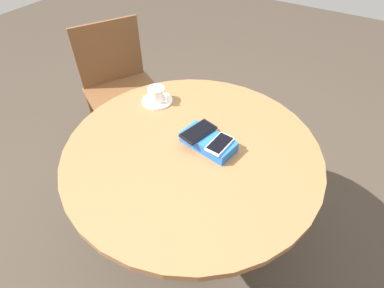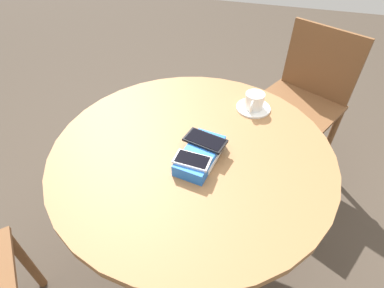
# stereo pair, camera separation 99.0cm
# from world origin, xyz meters

# --- Properties ---
(ground_plane) EXTENTS (8.00, 8.00, 0.00)m
(ground_plane) POSITION_xyz_m (0.00, 0.00, 0.00)
(ground_plane) COLOR #42382D
(round_table) EXTENTS (1.02, 1.02, 0.72)m
(round_table) POSITION_xyz_m (0.00, 0.00, 0.59)
(round_table) COLOR #2D2D2D
(round_table) RESTS_ON ground_plane
(phone_box) EXTENTS (0.23, 0.14, 0.04)m
(phone_box) POSITION_xyz_m (-0.05, -0.04, 0.74)
(phone_box) COLOR blue
(phone_box) RESTS_ON round_table
(phone_white) EXTENTS (0.07, 0.12, 0.01)m
(phone_white) POSITION_xyz_m (-0.10, -0.03, 0.76)
(phone_white) COLOR silver
(phone_white) RESTS_ON phone_box
(phone_black) EXTENTS (0.11, 0.16, 0.01)m
(phone_black) POSITION_xyz_m (0.00, -0.05, 0.77)
(phone_black) COLOR black
(phone_black) RESTS_ON phone_box
(saucer) EXTENTS (0.14, 0.14, 0.01)m
(saucer) POSITION_xyz_m (0.30, -0.18, 0.72)
(saucer) COLOR white
(saucer) RESTS_ON round_table
(coffee_cup) EXTENTS (0.11, 0.08, 0.07)m
(coffee_cup) POSITION_xyz_m (0.30, -0.18, 0.76)
(coffee_cup) COLOR white
(coffee_cup) RESTS_ON saucer
(chair_far_side) EXTENTS (0.59, 0.59, 0.86)m
(chair_far_side) POSITION_xyz_m (0.79, -0.42, 0.47)
(chair_far_side) COLOR brown
(chair_far_side) RESTS_ON ground_plane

